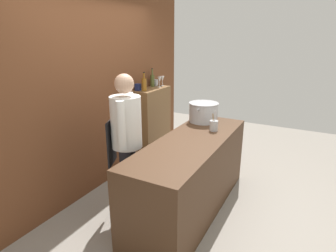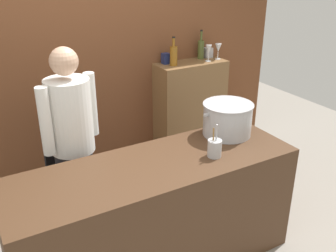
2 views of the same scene
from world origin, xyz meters
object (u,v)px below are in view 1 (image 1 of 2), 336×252
at_px(wine_bottle_olive, 152,80).
at_px(wine_glass_wide, 159,80).
at_px(utensil_crock, 214,125).
at_px(wine_bottle_amber, 144,84).
at_px(wine_glass_tall, 162,79).
at_px(spice_tin_navy, 138,87).
at_px(chef, 126,136).
at_px(stockpot_large, 204,112).
at_px(spice_tin_silver, 155,83).

xyz_separation_m(wine_bottle_olive, wine_glass_wide, (0.00, -0.14, 0.01)).
height_order(utensil_crock, wine_glass_wide, wine_glass_wide).
distance_m(wine_bottle_amber, wine_glass_wide, 0.40).
height_order(wine_glass_tall, spice_tin_navy, wine_glass_tall).
bearing_deg(wine_glass_tall, chef, -163.22).
bearing_deg(wine_bottle_amber, utensil_crock, -107.80).
xyz_separation_m(stockpot_large, wine_glass_tall, (0.64, 1.01, 0.31)).
relative_size(chef, wine_bottle_amber, 5.77).
bearing_deg(stockpot_large, wine_bottle_olive, 66.37).
relative_size(chef, stockpot_large, 3.57).
xyz_separation_m(chef, stockpot_large, (1.15, -0.47, 0.07)).
xyz_separation_m(wine_glass_wide, spice_tin_navy, (-0.43, 0.14, -0.07)).
bearing_deg(utensil_crock, wine_glass_wide, 56.98).
xyz_separation_m(wine_bottle_amber, spice_tin_silver, (0.49, 0.10, -0.05)).
bearing_deg(chef, wine_glass_tall, 173.21).
bearing_deg(stockpot_large, utensil_crock, -140.24).
bearing_deg(utensil_crock, wine_bottle_olive, 59.76).
bearing_deg(spice_tin_navy, wine_glass_wide, -17.84).
height_order(stockpot_large, wine_bottle_amber, wine_bottle_amber).
bearing_deg(wine_glass_tall, spice_tin_silver, 111.08).
xyz_separation_m(stockpot_large, wine_glass_wide, (0.49, 0.98, 0.31)).
distance_m(wine_glass_tall, wine_glass_wide, 0.14).
bearing_deg(wine_glass_tall, wine_glass_wide, -170.02).
xyz_separation_m(utensil_crock, wine_bottle_amber, (0.42, 1.29, 0.36)).
height_order(chef, spice_tin_navy, chef).
distance_m(wine_glass_wide, spice_tin_navy, 0.46).
relative_size(stockpot_large, spice_tin_navy, 4.32).
distance_m(chef, stockpot_large, 1.25).
xyz_separation_m(chef, wine_bottle_olive, (1.64, 0.65, 0.37)).
height_order(chef, wine_bottle_olive, chef).
xyz_separation_m(chef, wine_bottle_amber, (1.25, 0.56, 0.37)).
distance_m(chef, utensil_crock, 1.11).
relative_size(wine_bottle_olive, spice_tin_navy, 2.84).
height_order(wine_bottle_amber, wine_glass_tall, wine_bottle_amber).
height_order(chef, wine_bottle_amber, chef).
relative_size(stockpot_large, wine_bottle_amber, 1.62).
bearing_deg(wine_glass_wide, wine_glass_tall, 9.98).
height_order(utensil_crock, wine_bottle_amber, wine_bottle_amber).
height_order(stockpot_large, wine_bottle_olive, wine_bottle_olive).
relative_size(stockpot_large, spice_tin_silver, 4.39).
relative_size(utensil_crock, spice_tin_silver, 2.45).
height_order(wine_bottle_olive, spice_tin_silver, wine_bottle_olive).
relative_size(chef, wine_glass_wide, 9.52).
bearing_deg(wine_bottle_amber, wine_glass_tall, -2.36).
bearing_deg(wine_glass_wide, wine_bottle_amber, 173.19).
relative_size(stockpot_large, wine_bottle_olive, 1.52).
height_order(wine_bottle_amber, spice_tin_silver, wine_bottle_amber).
xyz_separation_m(stockpot_large, wine_bottle_olive, (0.49, 1.12, 0.30)).
xyz_separation_m(chef, utensil_crock, (0.84, -0.73, 0.00)).
height_order(wine_glass_wide, spice_tin_silver, wine_glass_wide).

